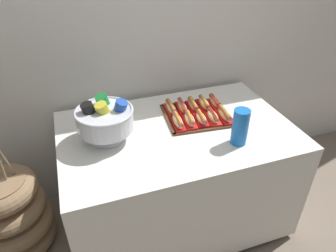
# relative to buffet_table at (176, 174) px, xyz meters

# --- Properties ---
(ground_plane) EXTENTS (10.00, 10.00, 0.00)m
(ground_plane) POSITION_rel_buffet_table_xyz_m (0.00, 0.00, -0.40)
(ground_plane) COLOR #7A6B5B
(back_wall) EXTENTS (6.00, 0.10, 2.60)m
(back_wall) POSITION_rel_buffet_table_xyz_m (0.00, 0.53, 0.90)
(back_wall) COLOR silver
(back_wall) RESTS_ON ground_plane
(buffet_table) EXTENTS (1.40, 0.89, 0.76)m
(buffet_table) POSITION_rel_buffet_table_xyz_m (0.00, 0.00, 0.00)
(buffet_table) COLOR white
(buffet_table) RESTS_ON ground_plane
(floor_vase) EXTENTS (0.49, 0.49, 1.15)m
(floor_vase) POSITION_rel_buffet_table_xyz_m (-1.06, 0.12, -0.13)
(floor_vase) COLOR #896B4C
(floor_vase) RESTS_ON ground_plane
(serving_tray) EXTENTS (0.44, 0.40, 0.01)m
(serving_tray) POSITION_rel_buffet_table_xyz_m (0.17, 0.09, 0.37)
(serving_tray) COLOR #56331E
(serving_tray) RESTS_ON buffet_table
(hot_dog_0) EXTENTS (0.08, 0.19, 0.06)m
(hot_dog_0) POSITION_rel_buffet_table_xyz_m (0.01, 0.03, 0.40)
(hot_dog_0) COLOR #B21414
(hot_dog_0) RESTS_ON serving_tray
(hot_dog_1) EXTENTS (0.09, 0.18, 0.06)m
(hot_dog_1) POSITION_rel_buffet_table_xyz_m (0.09, 0.02, 0.40)
(hot_dog_1) COLOR red
(hot_dog_1) RESTS_ON serving_tray
(hot_dog_2) EXTENTS (0.09, 0.16, 0.06)m
(hot_dog_2) POSITION_rel_buffet_table_xyz_m (0.16, 0.01, 0.39)
(hot_dog_2) COLOR #B21414
(hot_dog_2) RESTS_ON serving_tray
(hot_dog_3) EXTENTS (0.09, 0.17, 0.06)m
(hot_dog_3) POSITION_rel_buffet_table_xyz_m (0.24, 0.01, 0.40)
(hot_dog_3) COLOR red
(hot_dog_3) RESTS_ON serving_tray
(hot_dog_4) EXTENTS (0.08, 0.18, 0.06)m
(hot_dog_4) POSITION_rel_buffet_table_xyz_m (0.31, -0.00, 0.40)
(hot_dog_4) COLOR red
(hot_dog_4) RESTS_ON serving_tray
(hot_dog_5) EXTENTS (0.07, 0.18, 0.06)m
(hot_dog_5) POSITION_rel_buffet_table_xyz_m (0.03, 0.19, 0.40)
(hot_dog_5) COLOR red
(hot_dog_5) RESTS_ON serving_tray
(hot_dog_6) EXTENTS (0.08, 0.18, 0.06)m
(hot_dog_6) POSITION_rel_buffet_table_xyz_m (0.10, 0.18, 0.39)
(hot_dog_6) COLOR red
(hot_dog_6) RESTS_ON serving_tray
(hot_dog_7) EXTENTS (0.07, 0.18, 0.06)m
(hot_dog_7) POSITION_rel_buffet_table_xyz_m (0.18, 0.18, 0.40)
(hot_dog_7) COLOR #B21414
(hot_dog_7) RESTS_ON serving_tray
(hot_dog_8) EXTENTS (0.09, 0.19, 0.06)m
(hot_dog_8) POSITION_rel_buffet_table_xyz_m (0.25, 0.17, 0.40)
(hot_dog_8) COLOR #B21414
(hot_dog_8) RESTS_ON serving_tray
(hot_dog_9) EXTENTS (0.07, 0.16, 0.06)m
(hot_dog_9) POSITION_rel_buffet_table_xyz_m (0.33, 0.16, 0.40)
(hot_dog_9) COLOR red
(hot_dog_9) RESTS_ON serving_tray
(punch_bowl) EXTENTS (0.32, 0.32, 0.25)m
(punch_bowl) POSITION_rel_buffet_table_xyz_m (-0.41, 0.03, 0.50)
(punch_bowl) COLOR silver
(punch_bowl) RESTS_ON buffet_table
(cup_stack) EXTENTS (0.09, 0.09, 0.21)m
(cup_stack) POSITION_rel_buffet_table_xyz_m (0.28, -0.24, 0.47)
(cup_stack) COLOR blue
(cup_stack) RESTS_ON buffet_table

